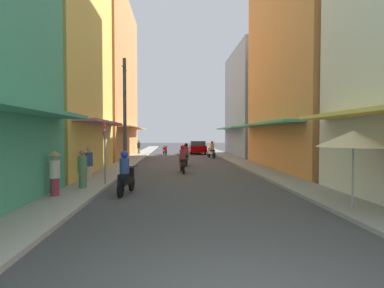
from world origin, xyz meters
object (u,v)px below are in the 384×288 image
motorbike_maroon (182,160)px  pedestrian_crossing (89,165)px  street_sign_no_entry (105,145)px  motorbike_red (165,150)px  vendor_umbrella (354,139)px  motorbike_black (126,175)px  pedestrian_midway (83,171)px  pedestrian_foreground (55,172)px  utility_pole (125,113)px  motorbike_silver (211,150)px  pedestrian_far (139,147)px  motorbike_green (186,156)px  parked_car (198,147)px

motorbike_maroon → pedestrian_crossing: 5.29m
street_sign_no_entry → motorbike_red: bearing=84.2°
vendor_umbrella → street_sign_no_entry: bearing=150.7°
motorbike_black → pedestrian_midway: pedestrian_midway is taller
pedestrian_foreground → utility_pole: (1.04, 7.67, 2.52)m
pedestrian_crossing → motorbike_maroon: bearing=35.1°
motorbike_silver → pedestrian_far: size_ratio=1.14×
pedestrian_crossing → pedestrian_far: 18.14m
motorbike_silver → motorbike_green: same height
pedestrian_crossing → pedestrian_far: size_ratio=1.03×
motorbike_green → pedestrian_midway: (-4.34, -8.51, 0.08)m
motorbike_black → pedestrian_midway: bearing=159.2°
motorbike_silver → motorbike_red: size_ratio=0.99×
pedestrian_crossing → street_sign_no_entry: bearing=-50.9°
pedestrian_crossing → pedestrian_far: bearing=89.8°
vendor_umbrella → motorbike_black: bearing=156.7°
motorbike_silver → pedestrian_midway: bearing=-114.8°
vendor_umbrella → pedestrian_crossing: bearing=147.4°
motorbike_silver → street_sign_no_entry: street_sign_no_entry is taller
parked_car → street_sign_no_entry: size_ratio=1.55×
motorbike_red → pedestrian_foreground: bearing=-98.3°
motorbike_silver → pedestrian_crossing: bearing=-119.4°
motorbike_green → parked_car: bearing=81.7°
motorbike_green → motorbike_red: (-1.80, 11.00, -0.20)m
pedestrian_far → street_sign_no_entry: bearing=-87.2°
vendor_umbrella → street_sign_no_entry: size_ratio=0.86×
motorbike_black → pedestrian_midway: 1.87m
motorbike_green → motorbike_maroon: bearing=-96.3°
parked_car → street_sign_no_entry: bearing=-105.3°
motorbike_green → vendor_umbrella: (4.09, -12.05, 1.34)m
motorbike_maroon → motorbike_black: size_ratio=1.01×
motorbike_maroon → parked_car: 16.07m
motorbike_red → pedestrian_crossing: 17.68m
pedestrian_midway → vendor_umbrella: 9.22m
pedestrian_foreground → motorbike_maroon: bearing=55.4°
motorbike_black → motorbike_maroon: bearing=69.0°
motorbike_silver → street_sign_no_entry: 15.60m
parked_car → pedestrian_foreground: (-6.66, -22.38, 0.18)m
pedestrian_foreground → street_sign_no_entry: 2.58m
motorbike_maroon → vendor_umbrella: 9.83m
parked_car → pedestrian_far: pedestrian_far is taller
street_sign_no_entry → parked_car: bearing=74.7°
pedestrian_far → vendor_umbrella: vendor_umbrella is taller
motorbike_red → vendor_umbrella: 23.84m
motorbike_green → motorbike_red: bearing=99.3°
motorbike_green → utility_pole: 5.15m
motorbike_green → vendor_umbrella: vendor_umbrella is taller
motorbike_maroon → street_sign_no_entry: size_ratio=0.68×
motorbike_silver → pedestrian_foreground: (-7.45, -16.40, 0.21)m
motorbike_green → pedestrian_midway: pedestrian_midway is taller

